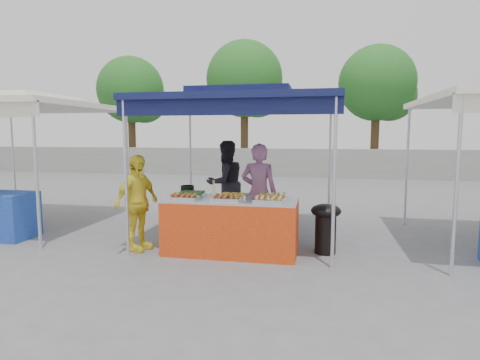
% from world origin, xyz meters
% --- Properties ---
extents(ground_plane, '(80.00, 80.00, 0.00)m').
position_xyz_m(ground_plane, '(0.00, 0.00, 0.00)').
color(ground_plane, slate).
extents(back_wall, '(40.00, 0.25, 1.20)m').
position_xyz_m(back_wall, '(0.00, 11.00, 0.60)').
color(back_wall, gray).
rests_on(back_wall, ground_plane).
extents(main_canopy, '(3.20, 3.20, 2.57)m').
position_xyz_m(main_canopy, '(0.00, 0.97, 2.37)').
color(main_canopy, silver).
rests_on(main_canopy, ground_plane).
extents(neighbor_stall_left, '(3.20, 3.20, 2.57)m').
position_xyz_m(neighbor_stall_left, '(-4.50, 0.57, 1.60)').
color(neighbor_stall_left, silver).
rests_on(neighbor_stall_left, ground_plane).
extents(tree_0, '(3.36, 3.27, 5.63)m').
position_xyz_m(tree_0, '(-7.89, 12.92, 3.84)').
color(tree_0, '#48321B').
rests_on(tree_0, ground_plane).
extents(tree_1, '(3.64, 3.60, 6.20)m').
position_xyz_m(tree_1, '(-2.17, 13.14, 4.24)').
color(tree_1, '#48321B').
rests_on(tree_1, ground_plane).
extents(tree_2, '(3.39, 3.31, 5.68)m').
position_xyz_m(tree_2, '(3.79, 12.88, 3.88)').
color(tree_2, '#48321B').
rests_on(tree_2, ground_plane).
extents(vendor_table, '(2.00, 0.80, 0.85)m').
position_xyz_m(vendor_table, '(0.00, -0.10, 0.43)').
color(vendor_table, red).
rests_on(vendor_table, ground_plane).
extents(food_tray_fl, '(0.42, 0.30, 0.07)m').
position_xyz_m(food_tray_fl, '(-0.66, -0.34, 0.88)').
color(food_tray_fl, silver).
rests_on(food_tray_fl, vendor_table).
extents(food_tray_fm, '(0.42, 0.30, 0.07)m').
position_xyz_m(food_tray_fm, '(-0.02, -0.33, 0.88)').
color(food_tray_fm, silver).
rests_on(food_tray_fm, vendor_table).
extents(food_tray_fr, '(0.42, 0.30, 0.07)m').
position_xyz_m(food_tray_fr, '(0.60, -0.34, 0.88)').
color(food_tray_fr, silver).
rests_on(food_tray_fr, vendor_table).
extents(food_tray_bl, '(0.42, 0.30, 0.07)m').
position_xyz_m(food_tray_bl, '(-0.65, 0.01, 0.88)').
color(food_tray_bl, silver).
rests_on(food_tray_bl, vendor_table).
extents(food_tray_bm, '(0.42, 0.30, 0.07)m').
position_xyz_m(food_tray_bm, '(0.02, 0.00, 0.88)').
color(food_tray_bm, silver).
rests_on(food_tray_bm, vendor_table).
extents(food_tray_br, '(0.42, 0.30, 0.07)m').
position_xyz_m(food_tray_br, '(0.63, -0.03, 0.88)').
color(food_tray_br, silver).
rests_on(food_tray_br, vendor_table).
extents(cooking_pot, '(0.22, 0.22, 0.13)m').
position_xyz_m(cooking_pot, '(-0.81, 0.27, 0.91)').
color(cooking_pot, black).
rests_on(cooking_pot, vendor_table).
extents(skewer_cup, '(0.09, 0.09, 0.11)m').
position_xyz_m(skewer_cup, '(-0.20, -0.35, 0.91)').
color(skewer_cup, silver).
rests_on(skewer_cup, vendor_table).
extents(wok_burner, '(0.46, 0.46, 0.77)m').
position_xyz_m(wok_burner, '(1.41, 0.18, 0.45)').
color(wok_burner, black).
rests_on(wok_burner, ground_plane).
extents(crate_left, '(0.48, 0.33, 0.29)m').
position_xyz_m(crate_left, '(-0.32, 0.56, 0.14)').
color(crate_left, '#1631B4').
rests_on(crate_left, ground_plane).
extents(crate_right, '(0.53, 0.37, 0.32)m').
position_xyz_m(crate_right, '(0.35, 0.57, 0.16)').
color(crate_right, '#1631B4').
rests_on(crate_right, ground_plane).
extents(crate_stacked, '(0.51, 0.36, 0.31)m').
position_xyz_m(crate_stacked, '(0.35, 0.57, 0.47)').
color(crate_stacked, '#1631B4').
rests_on(crate_stacked, crate_right).
extents(vendor_woman, '(0.63, 0.43, 1.66)m').
position_xyz_m(vendor_woman, '(0.31, 0.69, 0.83)').
color(vendor_woman, '#996189').
rests_on(vendor_woman, ground_plane).
extents(helper_man, '(1.03, 1.03, 1.69)m').
position_xyz_m(helper_man, '(-0.53, 1.75, 0.84)').
color(helper_man, black).
rests_on(helper_man, ground_plane).
extents(customer_person, '(0.62, 0.95, 1.51)m').
position_xyz_m(customer_person, '(-1.47, -0.22, 0.75)').
color(customer_person, yellow).
rests_on(customer_person, ground_plane).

